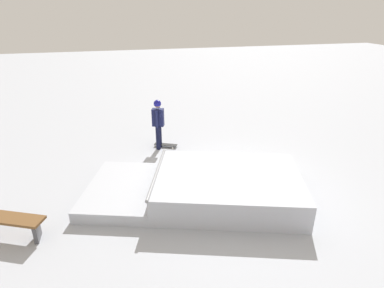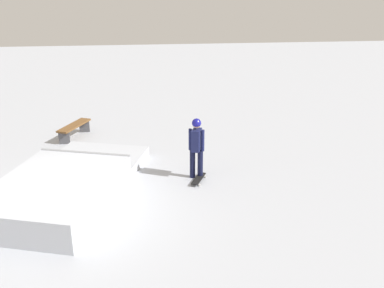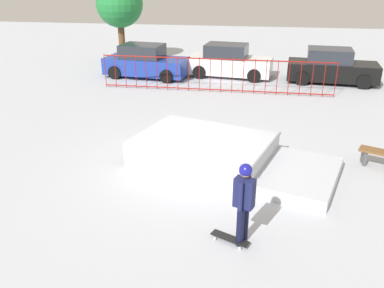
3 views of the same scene
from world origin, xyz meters
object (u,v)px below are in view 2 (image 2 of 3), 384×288
(skater, at_px, (196,144))
(skateboard, at_px, (199,179))
(park_bench, at_px, (74,128))
(skate_ramp, at_px, (64,186))

(skater, bearing_deg, skateboard, -151.00)
(skater, distance_m, park_bench, 5.42)
(skateboard, distance_m, park_bench, 5.57)
(skater, bearing_deg, skate_ramp, 124.20)
(skate_ramp, distance_m, skateboard, 3.52)
(skateboard, bearing_deg, skater, 32.20)
(skate_ramp, relative_size, skateboard, 7.33)
(skater, bearing_deg, park_bench, 66.66)
(skater, xyz_separation_m, skateboard, (-0.23, -0.03, -0.93))
(skate_ramp, distance_m, skater, 3.60)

